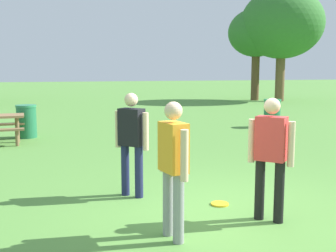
# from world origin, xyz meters

# --- Properties ---
(ground_plane) EXTENTS (120.00, 120.00, 0.00)m
(ground_plane) POSITION_xyz_m (0.00, 0.00, 0.00)
(ground_plane) COLOR #568E3D
(person_thrower) EXTENTS (0.46, 0.45, 1.64)m
(person_thrower) POSITION_xyz_m (-1.12, 1.15, 0.94)
(person_thrower) COLOR #1E234C
(person_thrower) RESTS_ON ground
(person_catcher) EXTENTS (0.46, 0.45, 1.64)m
(person_catcher) POSITION_xyz_m (0.45, -0.38, 0.94)
(person_catcher) COLOR black
(person_catcher) RESTS_ON ground
(person_bystander) EXTENTS (0.30, 0.60, 1.64)m
(person_bystander) POSITION_xyz_m (-0.94, -0.62, 0.94)
(person_bystander) COLOR gray
(person_bystander) RESTS_ON ground
(frisbee) EXTENTS (0.27, 0.27, 0.03)m
(frisbee) POSITION_xyz_m (0.07, 0.40, 0.01)
(frisbee) COLOR yellow
(frisbee) RESTS_ON ground
(trash_can_beside_table) EXTENTS (0.59, 0.59, 0.96)m
(trash_can_beside_table) POSITION_xyz_m (-3.11, 7.54, 0.48)
(trash_can_beside_table) COLOR #237047
(trash_can_beside_table) RESTS_ON ground
(trash_can_further_along) EXTENTS (0.59, 0.59, 0.96)m
(trash_can_further_along) POSITION_xyz_m (4.94, 7.72, 0.48)
(trash_can_further_along) COLOR #237047
(trash_can_further_along) RESTS_ON ground
(tree_far_right) EXTENTS (3.52, 3.52, 5.71)m
(tree_far_right) POSITION_xyz_m (9.92, 18.96, 4.16)
(tree_far_right) COLOR brown
(tree_far_right) RESTS_ON ground
(tree_slender_mid) EXTENTS (4.98, 4.98, 6.82)m
(tree_slender_mid) POSITION_xyz_m (11.09, 17.96, 4.68)
(tree_slender_mid) COLOR brown
(tree_slender_mid) RESTS_ON ground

